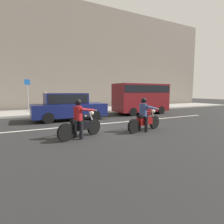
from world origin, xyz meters
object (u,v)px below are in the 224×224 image
object	(u,v)px
parked_sedan_navy	(68,106)
pedestrian_bystander	(46,100)
motorcycle_with_rider_crimson	(80,122)
street_sign_post	(28,92)
motorcycle_with_rider_denim_blue	(145,117)
parked_van_maroon	(141,97)

from	to	relation	value
parked_sedan_navy	pedestrian_bystander	distance (m)	5.24
motorcycle_with_rider_crimson	street_sign_post	xyz separation A→B (m)	(-1.40, 10.17, 1.16)
street_sign_post	parked_sedan_navy	bearing A→B (deg)	-69.24
motorcycle_with_rider_denim_blue	pedestrian_bystander	bearing A→B (deg)	106.62
pedestrian_bystander	parked_van_maroon	bearing A→B (deg)	-34.65
parked_van_maroon	street_sign_post	xyz separation A→B (m)	(-8.17, 4.96, 0.38)
motorcycle_with_rider_denim_blue	street_sign_post	xyz separation A→B (m)	(-4.41, 10.32, 1.15)
parked_van_maroon	street_sign_post	world-z (taller)	street_sign_post
motorcycle_with_rider_crimson	street_sign_post	distance (m)	10.33
motorcycle_with_rider_denim_blue	parked_van_maroon	bearing A→B (deg)	54.97
motorcycle_with_rider_denim_blue	parked_van_maroon	size ratio (longest dim) A/B	0.48
motorcycle_with_rider_crimson	motorcycle_with_rider_denim_blue	bearing A→B (deg)	-2.90
motorcycle_with_rider_crimson	parked_sedan_navy	bearing A→B (deg)	81.73
motorcycle_with_rider_crimson	parked_van_maroon	distance (m)	8.57
motorcycle_with_rider_denim_blue	street_sign_post	size ratio (longest dim) A/B	0.78
motorcycle_with_rider_crimson	pedestrian_bystander	world-z (taller)	pedestrian_bystander
motorcycle_with_rider_crimson	parked_sedan_navy	xyz separation A→B (m)	(0.68, 4.68, 0.25)
motorcycle_with_rider_crimson	street_sign_post	bearing A→B (deg)	97.85
motorcycle_with_rider_crimson	parked_van_maroon	xyz separation A→B (m)	(6.77, 5.21, 0.77)
motorcycle_with_rider_denim_blue	motorcycle_with_rider_crimson	world-z (taller)	motorcycle_with_rider_denim_blue
motorcycle_with_rider_denim_blue	pedestrian_bystander	distance (m)	10.47
parked_sedan_navy	street_sign_post	bearing A→B (deg)	110.76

